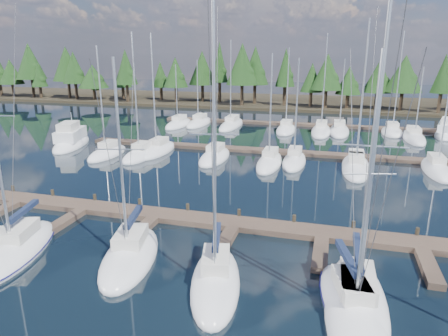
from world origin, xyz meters
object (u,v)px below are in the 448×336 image
(front_sailboat_3, at_px, (216,281))
(front_sailboat_1, at_px, (17,249))
(front_sailboat_4, at_px, (352,309))
(front_sailboat_5, at_px, (356,304))
(main_dock, at_px, (234,227))
(motor_yacht_left, at_px, (71,141))
(motor_yacht_right, at_px, (446,133))
(front_sailboat_2, at_px, (130,256))

(front_sailboat_3, bearing_deg, front_sailboat_1, 179.44)
(front_sailboat_4, bearing_deg, front_sailboat_5, 63.62)
(main_dock, distance_m, motor_yacht_left, 33.42)
(main_dock, xyz_separation_m, front_sailboat_4, (7.65, -7.55, 0.08))
(motor_yacht_left, bearing_deg, main_dock, -35.86)
(front_sailboat_4, relative_size, motor_yacht_left, 1.18)
(front_sailboat_3, xyz_separation_m, front_sailboat_5, (7.09, -0.15, -0.02))
(front_sailboat_5, xyz_separation_m, motor_yacht_right, (14.43, 46.81, 0.21))
(motor_yacht_left, height_order, motor_yacht_right, motor_yacht_left)
(main_dock, relative_size, front_sailboat_3, 2.93)
(main_dock, xyz_separation_m, front_sailboat_5, (7.87, -7.13, 0.08))
(front_sailboat_1, distance_m, front_sailboat_5, 19.88)
(motor_yacht_right, bearing_deg, motor_yacht_left, -157.85)
(main_dock, height_order, motor_yacht_left, motor_yacht_left)
(front_sailboat_3, relative_size, front_sailboat_4, 1.17)
(front_sailboat_4, distance_m, front_sailboat_5, 0.48)
(front_sailboat_4, bearing_deg, motor_yacht_left, 142.01)
(front_sailboat_1, relative_size, front_sailboat_4, 1.21)
(motor_yacht_right, bearing_deg, front_sailboat_4, -107.23)
(front_sailboat_2, relative_size, front_sailboat_4, 0.97)
(front_sailboat_2, xyz_separation_m, motor_yacht_left, (-22.18, 25.29, 0.28))
(front_sailboat_4, relative_size, front_sailboat_5, 0.86)
(front_sailboat_5, distance_m, motor_yacht_right, 48.98)
(front_sailboat_2, relative_size, motor_yacht_right, 1.33)
(front_sailboat_4, xyz_separation_m, front_sailboat_5, (0.21, 0.43, -0.00))
(front_sailboat_1, height_order, motor_yacht_left, front_sailboat_1)
(front_sailboat_1, relative_size, front_sailboat_3, 1.04)
(front_sailboat_4, height_order, motor_yacht_left, front_sailboat_4)
(front_sailboat_2, distance_m, front_sailboat_5, 12.85)
(front_sailboat_2, distance_m, front_sailboat_4, 12.70)
(main_dock, relative_size, front_sailboat_2, 3.52)
(main_dock, bearing_deg, motor_yacht_right, 60.67)
(motor_yacht_left, bearing_deg, motor_yacht_right, 22.15)
(front_sailboat_2, height_order, front_sailboat_4, front_sailboat_4)
(front_sailboat_3, bearing_deg, front_sailboat_5, -1.24)
(front_sailboat_2, relative_size, front_sailboat_5, 0.84)
(front_sailboat_2, bearing_deg, front_sailboat_5, -6.32)
(main_dock, bearing_deg, front_sailboat_4, -44.63)
(main_dock, height_order, front_sailboat_3, front_sailboat_3)
(motor_yacht_right, bearing_deg, front_sailboat_3, -114.76)
(front_sailboat_4, xyz_separation_m, motor_yacht_left, (-34.74, 27.13, 0.27))
(motor_yacht_left, distance_m, motor_yacht_right, 53.32)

